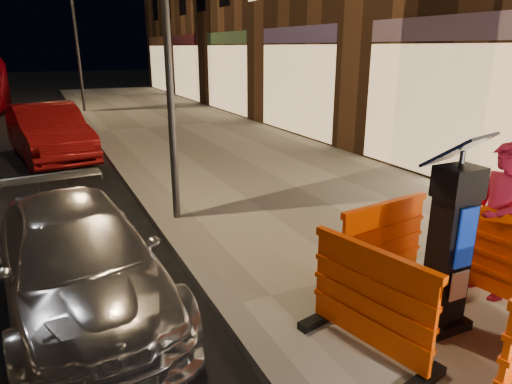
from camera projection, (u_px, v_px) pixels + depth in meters
name	position (u px, v px, depth m)	size (l,w,h in m)	color
ground_plane	(230.00, 317.00, 5.19)	(120.00, 120.00, 0.00)	black
sidewalk	(428.00, 261.00, 6.39)	(6.00, 60.00, 0.15)	gray
kerb	(230.00, 311.00, 5.16)	(0.30, 60.00, 0.15)	slate
parking_kiosk	(451.00, 241.00, 4.48)	(0.61, 0.61, 1.92)	black
barrier_back	(382.00, 245.00, 5.43)	(1.38, 0.57, 1.07)	#F84400
barrier_kerbside	(370.00, 301.00, 4.22)	(1.38, 0.57, 1.07)	#F84400
barrier_bldgside	(508.00, 262.00, 5.00)	(1.38, 0.57, 1.07)	#F84400
car_silver	(85.00, 305.00, 5.43)	(1.68, 4.12, 1.20)	silver
car_red	(52.00, 159.00, 12.52)	(1.57, 4.51, 1.49)	maroon
man	(498.00, 221.00, 5.15)	(0.66, 0.43, 1.82)	maroon
street_lamp_mid	(167.00, 32.00, 6.91)	(0.12, 0.12, 6.00)	#3F3F44
street_lamp_far	(77.00, 42.00, 19.82)	(0.12, 0.12, 6.00)	#3F3F44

